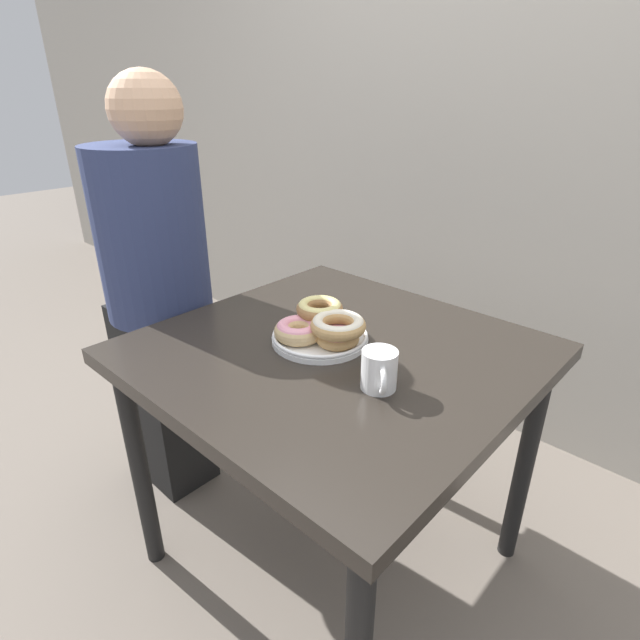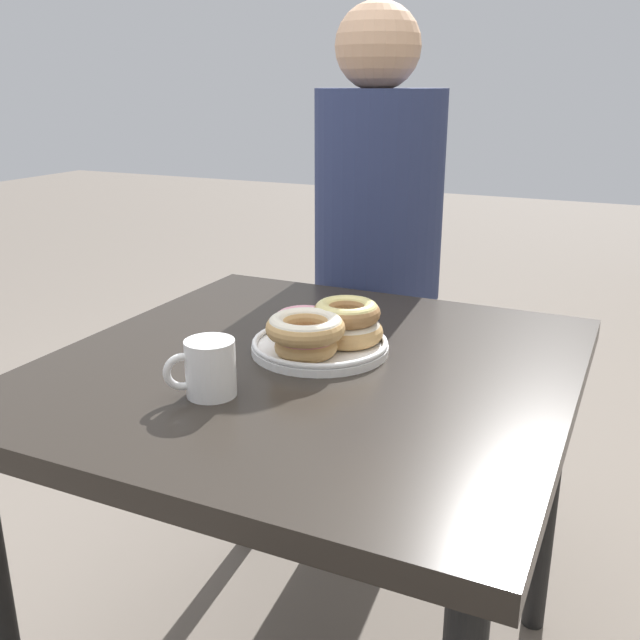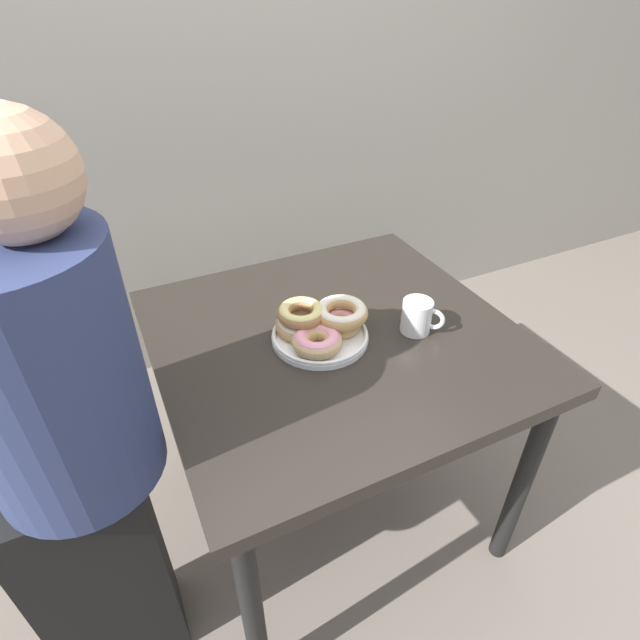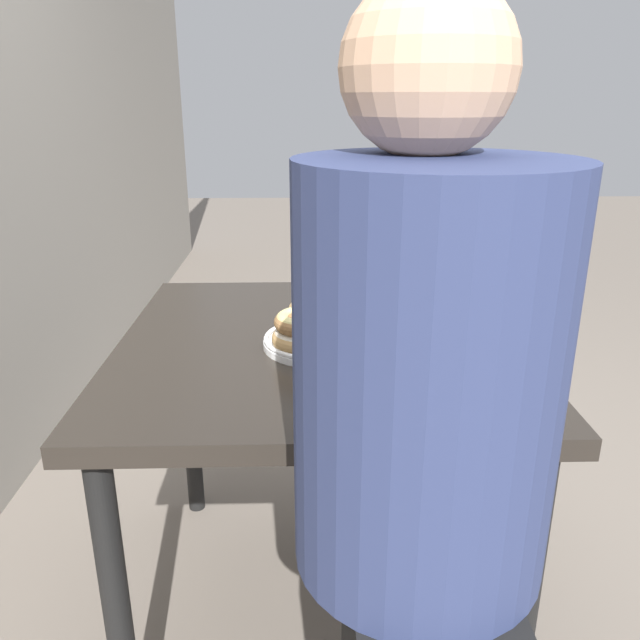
{
  "view_description": "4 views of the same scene",
  "coord_description": "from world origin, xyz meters",
  "px_view_note": "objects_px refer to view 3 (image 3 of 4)",
  "views": [
    {
      "loc": [
        0.72,
        -0.73,
        1.32
      ],
      "look_at": [
        -0.05,
        0.1,
        0.79
      ],
      "focal_mm": 28.0,
      "sensor_mm": 36.0,
      "label": 1
    },
    {
      "loc": [
        1.04,
        0.61,
        1.19
      ],
      "look_at": [
        -0.05,
        0.1,
        0.79
      ],
      "focal_mm": 40.0,
      "sensor_mm": 36.0,
      "label": 2
    },
    {
      "loc": [
        -0.48,
        -0.8,
        1.51
      ],
      "look_at": [
        -0.05,
        0.1,
        0.79
      ],
      "focal_mm": 28.0,
      "sensor_mm": 36.0,
      "label": 3
    },
    {
      "loc": [
        -1.3,
        0.14,
        1.24
      ],
      "look_at": [
        -0.05,
        0.1,
        0.79
      ],
      "focal_mm": 35.0,
      "sensor_mm": 36.0,
      "label": 4
    }
  ],
  "objects_px": {
    "donut_plate": "(319,325)",
    "person_figure": "(72,455)",
    "coffee_mug": "(418,316)",
    "dining_table": "(335,359)"
  },
  "relations": [
    {
      "from": "donut_plate",
      "to": "person_figure",
      "type": "height_order",
      "value": "person_figure"
    },
    {
      "from": "donut_plate",
      "to": "coffee_mug",
      "type": "relative_size",
      "value": 2.69
    },
    {
      "from": "donut_plate",
      "to": "person_figure",
      "type": "bearing_deg",
      "value": -168.93
    },
    {
      "from": "dining_table",
      "to": "coffee_mug",
      "type": "distance_m",
      "value": 0.25
    },
    {
      "from": "donut_plate",
      "to": "person_figure",
      "type": "relative_size",
      "value": 0.19
    },
    {
      "from": "dining_table",
      "to": "person_figure",
      "type": "height_order",
      "value": "person_figure"
    },
    {
      "from": "dining_table",
      "to": "donut_plate",
      "type": "distance_m",
      "value": 0.13
    },
    {
      "from": "donut_plate",
      "to": "coffee_mug",
      "type": "bearing_deg",
      "value": -18.06
    },
    {
      "from": "donut_plate",
      "to": "person_figure",
      "type": "distance_m",
      "value": 0.61
    },
    {
      "from": "donut_plate",
      "to": "dining_table",
      "type": "bearing_deg",
      "value": 1.0
    }
  ]
}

